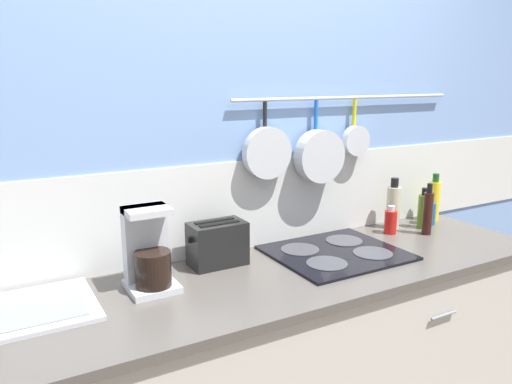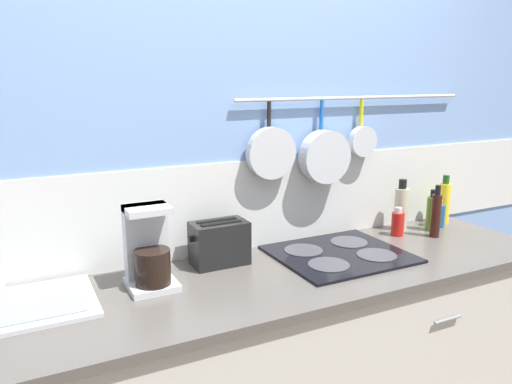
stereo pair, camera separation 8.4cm
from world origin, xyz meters
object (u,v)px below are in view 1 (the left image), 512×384
(bottle_cooking_wine, at_px, (429,213))
(bottle_hot_sauce, at_px, (428,212))
(bottle_dish_soap, at_px, (391,221))
(bottle_olive_oil, at_px, (393,206))
(coffee_maker, at_px, (149,255))
(toaster, at_px, (217,244))
(bottle_vinegar, at_px, (424,210))
(bottle_sesame_oil, at_px, (434,200))

(bottle_cooking_wine, bearing_deg, bottle_hot_sauce, -140.31)
(bottle_dish_soap, bearing_deg, bottle_olive_oil, 39.99)
(coffee_maker, xyz_separation_m, bottle_olive_oil, (1.31, 0.11, -0.01))
(coffee_maker, height_order, toaster, coffee_maker)
(bottle_hot_sauce, relative_size, bottle_vinegar, 1.22)
(bottle_vinegar, xyz_separation_m, bottle_sesame_oil, (0.15, 0.07, 0.02))
(bottle_sesame_oil, bearing_deg, bottle_cooking_wine, -154.99)
(toaster, relative_size, bottle_dish_soap, 1.74)
(toaster, height_order, bottle_dish_soap, toaster)
(coffee_maker, relative_size, bottle_olive_oil, 1.17)
(coffee_maker, distance_m, bottle_sesame_oil, 1.60)
(bottle_sesame_oil, bearing_deg, bottle_hot_sauce, -144.91)
(coffee_maker, relative_size, bottle_vinegar, 1.46)
(bottle_dish_soap, height_order, bottle_hot_sauce, bottle_hot_sauce)
(bottle_dish_soap, bearing_deg, bottle_cooking_wine, 3.99)
(coffee_maker, bearing_deg, bottle_vinegar, 1.31)
(bottle_vinegar, distance_m, bottle_sesame_oil, 0.17)
(bottle_hot_sauce, distance_m, bottle_vinegar, 0.11)
(coffee_maker, relative_size, bottle_cooking_wine, 2.17)
(coffee_maker, distance_m, bottle_olive_oil, 1.32)
(bottle_vinegar, height_order, bottle_sesame_oil, bottle_sesame_oil)
(toaster, xyz_separation_m, bottle_sesame_oil, (1.29, 0.02, 0.02))
(coffee_maker, distance_m, bottle_hot_sauce, 1.38)
(bottle_hot_sauce, bearing_deg, bottle_olive_oil, 113.29)
(bottle_cooking_wine, distance_m, bottle_sesame_oil, 0.10)
(toaster, distance_m, bottle_dish_soap, 0.92)
(bottle_dish_soap, relative_size, bottle_hot_sauce, 0.55)
(bottle_olive_oil, distance_m, bottle_hot_sauce, 0.18)
(bottle_hot_sauce, bearing_deg, coffee_maker, 177.93)
(toaster, distance_m, bottle_vinegar, 1.13)
(toaster, bearing_deg, bottle_cooking_wine, -0.92)
(coffee_maker, bearing_deg, toaster, 15.49)
(bottle_dish_soap, distance_m, bottle_vinegar, 0.21)
(coffee_maker, bearing_deg, bottle_cooking_wine, 2.54)
(toaster, bearing_deg, bottle_olive_oil, 1.42)
(bottle_hot_sauce, height_order, bottle_vinegar, bottle_hot_sauce)
(toaster, relative_size, bottle_hot_sauce, 0.96)
(bottle_dish_soap, distance_m, bottle_hot_sauce, 0.18)
(bottle_olive_oil, bearing_deg, bottle_cooking_wine, -11.81)
(coffee_maker, bearing_deg, bottle_hot_sauce, -2.07)
(coffee_maker, height_order, bottle_hot_sauce, coffee_maker)
(bottle_hot_sauce, distance_m, bottle_sesame_oil, 0.27)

